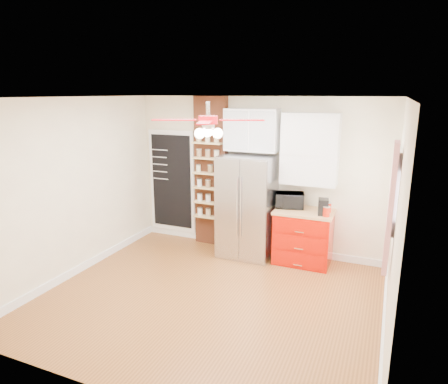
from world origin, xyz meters
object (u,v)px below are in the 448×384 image
at_px(coffee_maker, 323,207).
at_px(canister_left, 326,212).
at_px(toaster_oven, 290,200).
at_px(pantry_jar_oats, 199,168).
at_px(fridge, 247,206).
at_px(red_cabinet, 303,237).
at_px(ceiling_fan, 208,120).

bearing_deg(coffee_maker, canister_left, -59.73).
bearing_deg(toaster_oven, pantry_jar_oats, 163.92).
bearing_deg(fridge, red_cabinet, 2.95).
relative_size(red_cabinet, ceiling_fan, 0.67).
bearing_deg(pantry_jar_oats, toaster_oven, -0.92).
bearing_deg(fridge, ceiling_fan, -88.24).
bearing_deg(fridge, toaster_oven, 10.79).
relative_size(coffee_maker, pantry_jar_oats, 2.16).
bearing_deg(red_cabinet, pantry_jar_oats, 176.79).
bearing_deg(coffee_maker, ceiling_fan, -137.72).
bearing_deg(red_cabinet, canister_left, -25.82).
xyz_separation_m(red_cabinet, toaster_oven, (-0.27, 0.08, 0.57)).
height_order(toaster_oven, coffee_maker, coffee_maker).
xyz_separation_m(fridge, canister_left, (1.34, -0.13, 0.10)).
relative_size(ceiling_fan, canister_left, 9.47).
distance_m(toaster_oven, pantry_jar_oats, 1.74).
relative_size(canister_left, pantry_jar_oats, 1.26).
height_order(red_cabinet, canister_left, canister_left).
height_order(canister_left, pantry_jar_oats, pantry_jar_oats).
xyz_separation_m(fridge, pantry_jar_oats, (-0.99, 0.16, 0.56)).
xyz_separation_m(ceiling_fan, toaster_oven, (0.65, 1.76, -1.40)).
distance_m(fridge, ceiling_fan, 2.25).
distance_m(fridge, toaster_oven, 0.73).
height_order(coffee_maker, pantry_jar_oats, pantry_jar_oats).
bearing_deg(ceiling_fan, fridge, 91.76).
xyz_separation_m(fridge, ceiling_fan, (0.05, -1.63, 1.55)).
bearing_deg(canister_left, ceiling_fan, -130.68).
height_order(fridge, pantry_jar_oats, fridge).
bearing_deg(red_cabinet, coffee_maker, -18.65).
bearing_deg(pantry_jar_oats, coffee_maker, -5.38).
xyz_separation_m(canister_left, pantry_jar_oats, (-2.33, 0.29, 0.46)).
distance_m(ceiling_fan, canister_left, 2.45).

